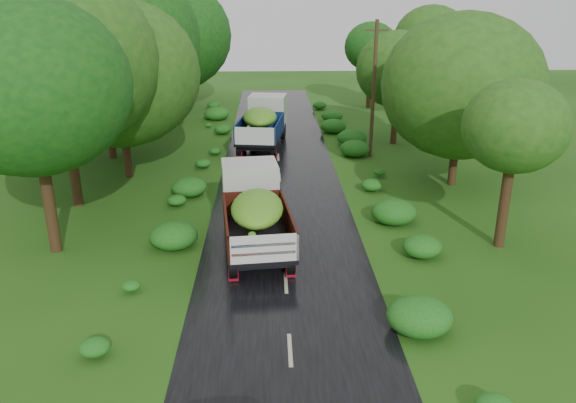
{
  "coord_description": "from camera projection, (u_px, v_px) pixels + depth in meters",
  "views": [
    {
      "loc": [
        -0.51,
        -13.6,
        9.71
      ],
      "look_at": [
        0.2,
        7.67,
        1.7
      ],
      "focal_mm": 35.0,
      "sensor_mm": 36.0,
      "label": 1
    }
  ],
  "objects": [
    {
      "name": "truck_near",
      "position": [
        254.0,
        207.0,
        22.38
      ],
      "size": [
        3.1,
        6.99,
        2.85
      ],
      "rotation": [
        0.0,
        0.0,
        0.11
      ],
      "color": "black",
      "rests_on": "ground"
    },
    {
      "name": "truck_far",
      "position": [
        263.0,
        120.0,
        37.0
      ],
      "size": [
        3.42,
        7.36,
        2.98
      ],
      "rotation": [
        0.0,
        0.0,
        -0.13
      ],
      "color": "black",
      "rests_on": "ground"
    },
    {
      "name": "shrubs",
      "position": [
        280.0,
        183.0,
        29.13
      ],
      "size": [
        11.9,
        44.0,
        0.7
      ],
      "color": "#165714",
      "rests_on": "ground"
    },
    {
      "name": "ground",
      "position": [
        290.0,
        350.0,
        16.15
      ],
      "size": [
        120.0,
        120.0,
        0.0
      ],
      "primitive_type": "plane",
      "color": "#1C460F",
      "rests_on": "ground"
    },
    {
      "name": "trees_right",
      "position": [
        427.0,
        68.0,
        34.25
      ],
      "size": [
        6.65,
        31.78,
        7.88
      ],
      "color": "black",
      "rests_on": "ground"
    },
    {
      "name": "road",
      "position": [
        285.0,
        269.0,
        20.83
      ],
      "size": [
        6.5,
        80.0,
        0.02
      ],
      "primitive_type": "cube",
      "color": "black",
      "rests_on": "ground"
    },
    {
      "name": "utility_pole",
      "position": [
        374.0,
        89.0,
        33.65
      ],
      "size": [
        1.43,
        0.24,
        8.18
      ],
      "rotation": [
        0.0,
        0.0,
        -0.07
      ],
      "color": "#382616",
      "rests_on": "ground"
    },
    {
      "name": "trees_left",
      "position": [
        119.0,
        47.0,
        34.32
      ],
      "size": [
        6.94,
        33.45,
        9.19
      ],
      "color": "black",
      "rests_on": "ground"
    },
    {
      "name": "road_lines",
      "position": [
        284.0,
        257.0,
        21.76
      ],
      "size": [
        0.12,
        69.6,
        0.0
      ],
      "color": "#BFB78C",
      "rests_on": "road"
    }
  ]
}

